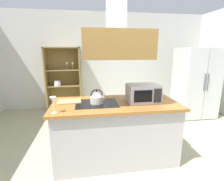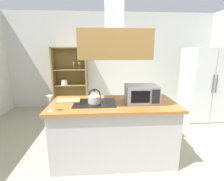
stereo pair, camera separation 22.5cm
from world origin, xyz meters
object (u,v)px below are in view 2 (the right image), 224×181
at_px(dish_cabinet, 71,82).
at_px(microwave, 142,94).
at_px(kettle, 95,97).
at_px(cutting_board, 69,100).
at_px(refrigerator, 204,84).
at_px(wine_glass_on_counter, 50,100).

bearing_deg(dish_cabinet, microwave, -59.75).
height_order(kettle, cutting_board, kettle).
xyz_separation_m(kettle, cutting_board, (-0.40, 0.13, -0.08)).
distance_m(dish_cabinet, cutting_board, 2.38).
height_order(dish_cabinet, microwave, dish_cabinet).
distance_m(refrigerator, cutting_board, 3.26).
xyz_separation_m(dish_cabinet, cutting_board, (0.37, -2.35, 0.14)).
relative_size(dish_cabinet, kettle, 8.35).
distance_m(refrigerator, dish_cabinet, 3.49).
height_order(cutting_board, wine_glass_on_counter, wine_glass_on_counter).
xyz_separation_m(refrigerator, cutting_board, (-2.97, -1.35, 0.05)).
distance_m(kettle, microwave, 0.69).
bearing_deg(dish_cabinet, refrigerator, -16.63).
xyz_separation_m(refrigerator, wine_glass_on_counter, (-3.11, -1.79, 0.19)).
bearing_deg(dish_cabinet, wine_glass_on_counter, -85.32).
xyz_separation_m(microwave, wine_glass_on_counter, (-1.22, -0.30, 0.02)).
distance_m(dish_cabinet, wine_glass_on_counter, 2.81).
relative_size(refrigerator, wine_glass_on_counter, 8.34).
height_order(refrigerator, microwave, refrigerator).
xyz_separation_m(dish_cabinet, microwave, (1.45, -2.49, 0.26)).
bearing_deg(microwave, cutting_board, 172.64).
bearing_deg(dish_cabinet, kettle, -72.76).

